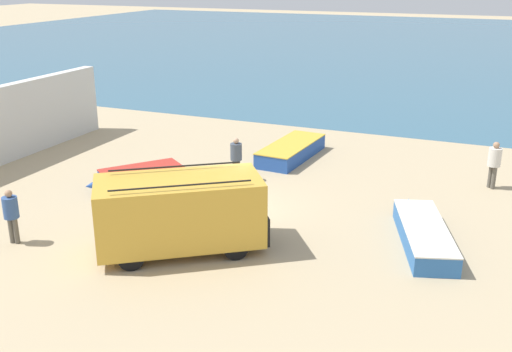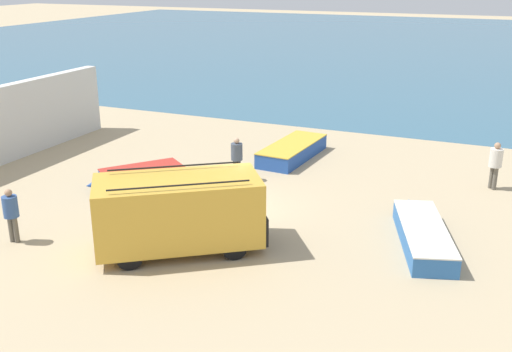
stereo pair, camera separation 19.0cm
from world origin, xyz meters
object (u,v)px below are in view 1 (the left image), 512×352
object	(u,v)px
fishing_rowboat_1	(423,232)
fishing_rowboat_2	(293,150)
fishing_rowboat_0	(139,177)
fisherman_2	(494,161)
parked_van	(180,211)
fisherman_0	(236,155)
fisherman_1	(11,212)

from	to	relation	value
fishing_rowboat_1	fishing_rowboat_2	size ratio (longest dim) A/B	0.98
fishing_rowboat_0	fisherman_2	distance (m)	13.40
parked_van	fishing_rowboat_2	size ratio (longest dim) A/B	0.97
fisherman_0	fisherman_1	bearing A→B (deg)	94.90
parked_van	fisherman_2	distance (m)	12.26
fishing_rowboat_2	fisherman_0	world-z (taller)	fisherman_0
parked_van	fishing_rowboat_1	xyz separation A→B (m)	(6.47, 3.30, -0.91)
fisherman_1	fisherman_2	xyz separation A→B (m)	(13.07, 10.69, 0.06)
fishing_rowboat_1	fisherman_1	size ratio (longest dim) A/B	3.04
fishing_rowboat_1	fisherman_0	size ratio (longest dim) A/B	3.03
parked_van	fishing_rowboat_0	distance (m)	6.03
fishing_rowboat_2	fishing_rowboat_1	bearing A→B (deg)	-131.42
fishing_rowboat_2	fisherman_1	size ratio (longest dim) A/B	3.09
parked_van	fishing_rowboat_0	world-z (taller)	parked_van
parked_van	fishing_rowboat_1	world-z (taller)	parked_van
parked_van	fishing_rowboat_2	xyz separation A→B (m)	(-0.05, 9.98, -0.88)
fishing_rowboat_0	fishing_rowboat_1	distance (m)	10.75
fishing_rowboat_0	fisherman_0	size ratio (longest dim) A/B	2.06
fishing_rowboat_2	fishing_rowboat_0	bearing A→B (deg)	148.34
fishing_rowboat_0	fisherman_1	distance (m)	5.83
fishing_rowboat_2	fisherman_1	world-z (taller)	fisherman_1
fisherman_0	fishing_rowboat_2	bearing A→B (deg)	-74.24
fisherman_0	fisherman_2	distance (m)	9.71
parked_van	fisherman_2	world-z (taller)	parked_van
parked_van	fisherman_0	xyz separation A→B (m)	(-1.07, 6.22, -0.19)
parked_van	fishing_rowboat_0	xyz separation A→B (m)	(-4.25, 4.19, -0.88)
fisherman_1	fisherman_2	world-z (taller)	fisherman_2
fishing_rowboat_0	fishing_rowboat_2	distance (m)	7.15
fishing_rowboat_2	fisherman_2	size ratio (longest dim) A/B	2.91
fishing_rowboat_0	fisherman_1	world-z (taller)	fisherman_1
fishing_rowboat_0	parked_van	bearing A→B (deg)	83.36
parked_van	fisherman_0	size ratio (longest dim) A/B	3.00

